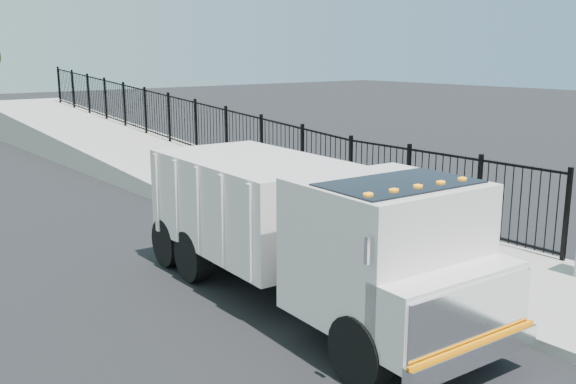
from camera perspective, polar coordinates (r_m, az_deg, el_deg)
ground at (r=12.13m, az=6.43°, el=-7.53°), size 120.00×120.00×0.00m
sidewalk at (r=12.38m, az=19.50°, el=-7.48°), size 3.55×12.00×0.12m
curb at (r=10.87m, az=13.97°, el=-9.78°), size 0.30×12.00×0.16m
ramp at (r=26.45m, az=-15.16°, el=3.01°), size 3.95×24.06×3.19m
iron_fence at (r=23.40m, az=-8.15°, el=4.37°), size 0.10×28.00×1.80m
truck at (r=10.33m, az=1.68°, el=-2.97°), size 2.73×7.28×2.45m
worker at (r=12.25m, az=8.46°, el=-2.69°), size 0.53×0.68×1.68m
debris at (r=13.62m, az=4.99°, el=-4.53°), size 0.35×0.35×0.09m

